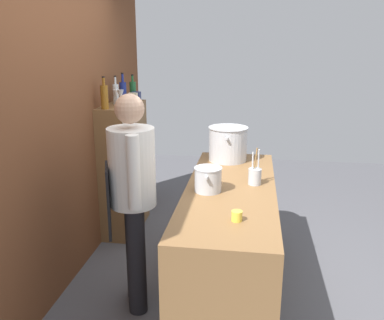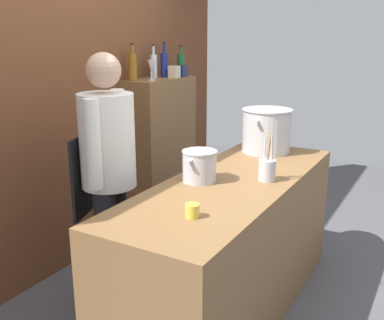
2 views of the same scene
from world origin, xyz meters
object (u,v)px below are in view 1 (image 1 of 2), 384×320
wine_bottle_amber (104,96)px  wine_glass_wide (116,95)px  utensil_crock (255,176)px  wine_bottle_green (133,90)px  spice_tin_cream (133,98)px  wine_bottle_cobalt (123,92)px  wine_glass_tall (121,95)px  spice_tin_navy (136,97)px  stockpot_large (228,144)px  butter_jar (237,216)px  wine_bottle_clear (116,94)px  chef (132,189)px  stockpot_small (208,179)px

wine_bottle_amber → wine_glass_wide: bearing=-14.4°
wine_glass_wide → utensil_crock: bearing=-119.6°
wine_bottle_amber → wine_glass_wide: (0.20, -0.05, -0.01)m
utensil_crock → wine_bottle_green: (1.21, 1.34, 0.51)m
wine_bottle_green → spice_tin_cream: wine_bottle_green is taller
wine_bottle_cobalt → wine_glass_tall: 0.34m
wine_bottle_green → wine_bottle_cobalt: wine_bottle_cobalt is taller
wine_glass_tall → spice_tin_navy: (0.44, -0.02, -0.07)m
wine_bottle_green → wine_bottle_cobalt: size_ratio=0.89×
stockpot_large → wine_bottle_amber: wine_bottle_amber is taller
wine_bottle_amber → spice_tin_navy: size_ratio=2.95×
butter_jar → wine_bottle_clear: wine_bottle_clear is taller
utensil_crock → wine_bottle_green: wine_bottle_green is taller
chef → butter_jar: size_ratio=23.55×
utensil_crock → wine_bottle_cobalt: size_ratio=0.96×
butter_jar → spice_tin_navy: bearing=32.7°
stockpot_large → spice_tin_navy: size_ratio=4.18×
utensil_crock → stockpot_large: bearing=21.5°
chef → wine_bottle_green: (1.63, 0.45, 0.52)m
wine_bottle_cobalt → chef: bearing=-160.7°
wine_bottle_clear → wine_bottle_cobalt: (0.11, -0.04, 0.01)m
chef → wine_glass_tall: 1.28m
chef → spice_tin_navy: 1.64m
wine_glass_tall → stockpot_large: bearing=-90.1°
wine_bottle_green → wine_bottle_amber: wine_bottle_amber is taller
wine_bottle_green → utensil_crock: bearing=-132.0°
utensil_crock → wine_bottle_amber: wine_bottle_amber is taller
chef → wine_bottle_clear: bearing=-177.6°
wine_bottle_amber → butter_jar: bearing=-134.6°
utensil_crock → wine_bottle_green: bearing=48.0°
utensil_crock → butter_jar: size_ratio=4.23×
wine_bottle_green → wine_glass_wide: (-0.42, 0.04, 0.00)m
chef → wine_bottle_clear: 1.50m
wine_bottle_green → wine_bottle_amber: bearing=171.4°
wine_glass_tall → spice_tin_cream: 0.33m
wine_bottle_green → spice_tin_cream: bearing=-163.7°
stockpot_small → chef: bearing=111.4°
spice_tin_navy → wine_bottle_cobalt: bearing=137.8°
stockpot_large → stockpot_small: stockpot_large is taller
wine_glass_wide → spice_tin_navy: size_ratio=1.55×
utensil_crock → spice_tin_cream: size_ratio=2.82×
wine_glass_tall → wine_bottle_clear: bearing=29.3°
chef → spice_tin_cream: size_ratio=15.67×
stockpot_small → wine_bottle_green: wine_bottle_green is taller
wine_bottle_amber → wine_bottle_cobalt: 0.40m
chef → stockpot_small: chef is taller
chef → utensil_crock: bearing=95.4°
wine_glass_tall → wine_bottle_amber: bearing=118.5°
stockpot_small → wine_bottle_clear: 1.60m
spice_tin_navy → wine_glass_wide: bearing=161.2°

